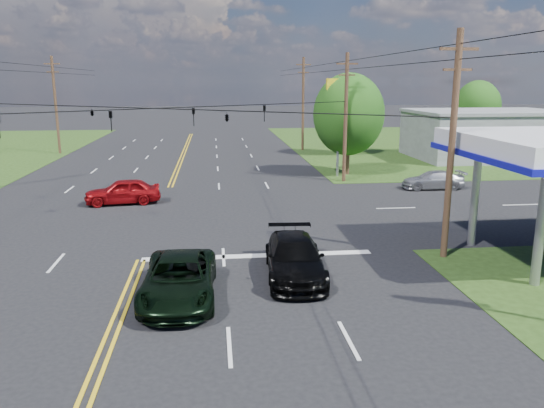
{
  "coord_description": "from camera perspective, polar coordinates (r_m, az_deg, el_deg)",
  "views": [
    {
      "loc": [
        3.19,
        -17.95,
        7.43
      ],
      "look_at": [
        5.84,
        6.0,
        1.86
      ],
      "focal_mm": 35.0,
      "sensor_mm": 36.0,
      "label": 1
    }
  ],
  "objects": [
    {
      "name": "pole_se",
      "position": [
        23.26,
        18.78,
        6.13
      ],
      "size": [
        1.6,
        0.28,
        9.5
      ],
      "color": "#482F1E",
      "rests_on": "ground"
    },
    {
      "name": "grass_ne",
      "position": [
        70.03,
        20.88,
        6.09
      ],
      "size": [
        46.0,
        48.0,
        0.03
      ],
      "primitive_type": "cube",
      "color": "#223912",
      "rests_on": "ground"
    },
    {
      "name": "power_lines",
      "position": [
        28.15,
        -13.27,
        15.08
      ],
      "size": [
        26.04,
        100.0,
        0.64
      ],
      "color": "black",
      "rests_on": "ground"
    },
    {
      "name": "pole_left_far",
      "position": [
        60.21,
        -22.25,
        9.93
      ],
      "size": [
        1.6,
        0.28,
        10.0
      ],
      "color": "#482F1E",
      "rests_on": "ground"
    },
    {
      "name": "polesign_ne",
      "position": [
        42.29,
        7.24,
        10.97
      ],
      "size": [
        2.14,
        0.5,
        7.74
      ],
      "color": "#A5A5AA",
      "rests_on": "ground"
    },
    {
      "name": "retail_ne",
      "position": [
        56.93,
        21.99,
        6.82
      ],
      "size": [
        14.0,
        10.0,
        4.4
      ],
      "primitive_type": "cube",
      "color": "slate",
      "rests_on": "ground"
    },
    {
      "name": "sedan_far",
      "position": [
        39.23,
        16.91,
        2.49
      ],
      "size": [
        4.42,
        1.9,
        1.27
      ],
      "primitive_type": "imported",
      "rotation": [
        0.0,
        0.0,
        -1.6
      ],
      "color": "#A7A6AB",
      "rests_on": "ground"
    },
    {
      "name": "span_wire_signals",
      "position": [
        30.15,
        -12.57,
        10.0
      ],
      "size": [
        26.0,
        18.0,
        1.13
      ],
      "color": "black",
      "rests_on": "ground"
    },
    {
      "name": "sedan_red",
      "position": [
        34.19,
        -15.76,
        1.32
      ],
      "size": [
        4.78,
        2.41,
        1.56
      ],
      "primitive_type": "imported",
      "rotation": [
        0.0,
        0.0,
        -1.44
      ],
      "color": "maroon",
      "rests_on": "ground"
    },
    {
      "name": "tree_far_r",
      "position": [
        67.46,
        21.2,
        9.71
      ],
      "size": [
        5.32,
        5.32,
        7.63
      ],
      "color": "#482F1E",
      "rests_on": "ground"
    },
    {
      "name": "tree_right_b",
      "position": [
        55.66,
        7.65,
        9.61
      ],
      "size": [
        4.94,
        4.94,
        7.09
      ],
      "color": "#482F1E",
      "rests_on": "ground"
    },
    {
      "name": "pole_right_far",
      "position": [
        58.81,
        3.36,
        10.8
      ],
      "size": [
        1.6,
        0.28,
        10.0
      ],
      "color": "#482F1E",
      "rests_on": "ground"
    },
    {
      "name": "tree_right_a",
      "position": [
        43.39,
        8.25,
        9.51
      ],
      "size": [
        5.7,
        5.7,
        8.18
      ],
      "color": "#482F1E",
      "rests_on": "ground"
    },
    {
      "name": "ground",
      "position": [
        31.02,
        -12.02,
        -1.12
      ],
      "size": [
        280.0,
        280.0,
        0.0
      ],
      "primitive_type": "plane",
      "color": "black",
      "rests_on": "ground"
    },
    {
      "name": "pole_ne",
      "position": [
        40.24,
        7.92,
        9.32
      ],
      "size": [
        1.6,
        0.28,
        9.5
      ],
      "color": "#482F1E",
      "rests_on": "ground"
    },
    {
      "name": "stop_bar",
      "position": [
        23.24,
        -1.52,
        -5.62
      ],
      "size": [
        10.0,
        0.5,
        0.02
      ],
      "primitive_type": "cube",
      "color": "silver",
      "rests_on": "ground"
    },
    {
      "name": "suv_black",
      "position": [
        20.63,
        2.45,
        -5.82
      ],
      "size": [
        2.48,
        5.44,
        1.54
      ],
      "primitive_type": "imported",
      "rotation": [
        0.0,
        0.0,
        -0.06
      ],
      "color": "black",
      "rests_on": "ground"
    },
    {
      "name": "pickup_dkgreen",
      "position": [
        18.84,
        -9.97,
        -7.96
      ],
      "size": [
        2.6,
        5.43,
        1.49
      ],
      "primitive_type": "imported",
      "rotation": [
        0.0,
        0.0,
        -0.02
      ],
      "color": "black",
      "rests_on": "ground"
    }
  ]
}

